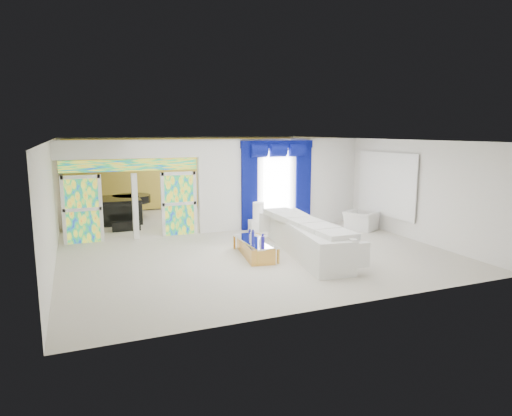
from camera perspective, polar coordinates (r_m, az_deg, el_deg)
name	(u,v)px	position (r m, az deg, el deg)	size (l,w,h in m)	color
floor	(233,237)	(13.97, -2.99, -3.75)	(12.00, 12.00, 0.00)	#B7AF9E
dividing_wall	(282,183)	(15.43, 3.32, 3.19)	(5.70, 0.18, 3.00)	white
dividing_header	(130,149)	(13.95, -15.70, 7.20)	(4.30, 0.18, 0.55)	white
stained_panel_left	(82,209)	(14.04, -21.15, -0.17)	(0.95, 0.04, 2.00)	#994C3F
stained_panel_right	(179,204)	(14.35, -9.72, 0.55)	(0.95, 0.04, 2.00)	#994C3F
stained_transom	(131,165)	(13.98, -15.61, 5.25)	(4.00, 0.05, 0.35)	#994C3F
window_pane	(277,185)	(15.24, 2.63, 2.93)	(1.00, 0.02, 2.30)	white
blue_drape_left	(249,188)	(14.83, -0.84, 2.55)	(0.55, 0.10, 2.80)	#04094D
blue_drape_right	(303,185)	(15.66, 6.01, 2.88)	(0.55, 0.10, 2.80)	#04094D
blue_pelmet	(277,144)	(15.11, 2.72, 8.08)	(2.60, 0.12, 0.25)	#04094D
wall_mirror	(386,184)	(15.19, 16.18, 2.91)	(0.04, 2.70, 1.90)	white
gold_curtains	(187,173)	(19.34, -8.75, 4.43)	(9.70, 0.12, 2.90)	gold
white_sofa	(306,239)	(12.12, 6.35, -3.91)	(0.92, 4.30, 0.82)	silver
coffee_table	(255,249)	(11.88, -0.13, -5.16)	(0.61, 1.83, 0.41)	gold
console_table	(267,225)	(14.81, 1.37, -2.19)	(1.18, 0.37, 0.39)	white
table_lamp	(258,211)	(14.60, 0.30, -0.41)	(0.36, 0.36, 0.58)	white
armchair	(361,221)	(15.34, 13.14, -1.58)	(0.96, 0.84, 0.62)	silver
grand_piano	(121,210)	(17.02, -16.75, -0.21)	(1.32, 1.73, 0.87)	black
piano_bench	(126,226)	(15.50, -16.13, -2.20)	(0.91, 0.35, 0.30)	black
tv_console	(73,218)	(16.05, -22.17, -1.21)	(0.56, 0.51, 0.81)	tan
chandelier	(138,148)	(16.40, -14.72, 7.31)	(0.60, 0.60, 0.60)	gold
decanters	(256,238)	(11.76, 0.01, -3.83)	(0.18, 1.13, 0.24)	silver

